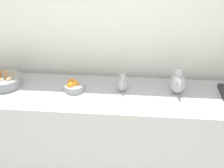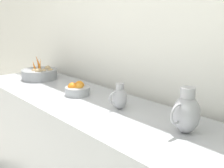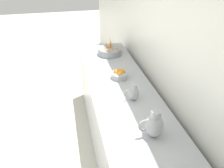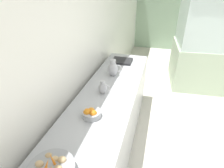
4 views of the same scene
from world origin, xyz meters
name	(u,v)px [view 2 (image 2 of 4)]	position (x,y,z in m)	size (l,w,h in m)	color
tile_wall_left	(218,25)	(-1.95, 0.49, 1.50)	(0.10, 9.03, 3.00)	white
vegetable_colander	(40,74)	(-1.55, -1.12, 0.99)	(0.34, 0.34, 0.23)	gray
orange_bowl	(77,89)	(-1.52, -0.42, 0.98)	(0.20, 0.20, 0.10)	#9EA0A5
metal_pitcher_tall	(186,113)	(-1.55, 0.57, 1.05)	(0.21, 0.15, 0.25)	#A3A3A8
metal_pitcher_short	(120,97)	(-1.55, 0.05, 1.02)	(0.15, 0.11, 0.18)	#A3A3A8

